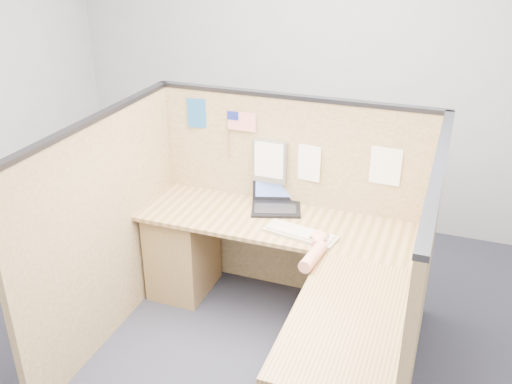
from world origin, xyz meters
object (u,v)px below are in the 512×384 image
at_px(l_desk, 285,299).
at_px(mouse, 320,240).
at_px(keyboard, 301,234).
at_px(laptop, 279,198).

height_order(l_desk, mouse, mouse).
distance_m(keyboard, mouse, 0.15).
bearing_deg(keyboard, laptop, 137.10).
height_order(l_desk, keyboard, keyboard).
relative_size(l_desk, mouse, 16.32).
xyz_separation_m(l_desk, mouse, (0.16, 0.19, 0.36)).
xyz_separation_m(keyboard, mouse, (0.14, -0.06, 0.01)).
bearing_deg(l_desk, mouse, 50.04).
distance_m(l_desk, keyboard, 0.43).
bearing_deg(l_desk, laptop, 112.32).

